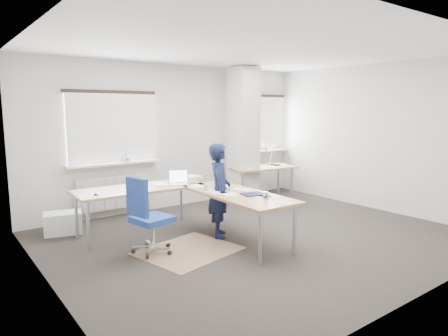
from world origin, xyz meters
TOP-DOWN VIEW (x-y plane):
  - ground at (0.00, 0.00)m, footprint 6.00×6.00m
  - room_shell at (0.18, 0.45)m, footprint 6.04×5.04m
  - floor_mat at (-1.19, 0.10)m, footprint 1.46×1.31m
  - white_crate at (-2.36, 1.96)m, footprint 0.64×0.52m
  - desk_main at (-0.83, 0.67)m, footprint 2.40×2.67m
  - desk_side at (1.71, 1.80)m, footprint 1.50×0.93m
  - task_chair at (-1.65, 0.33)m, footprint 0.59×0.58m
  - person at (-0.46, 0.38)m, footprint 0.56×0.62m

SIDE VIEW (x-z plane):
  - ground at x=0.00m, z-range 0.00..0.00m
  - floor_mat at x=-1.19m, z-range 0.00..0.01m
  - white_crate at x=-2.36m, z-range 0.00..0.33m
  - task_chair at x=-1.65m, z-range -0.24..0.83m
  - desk_side at x=1.71m, z-range 0.08..1.29m
  - desk_main at x=-0.83m, z-range 0.21..1.17m
  - person at x=-0.46m, z-range 0.00..1.43m
  - room_shell at x=0.18m, z-range 0.34..3.16m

